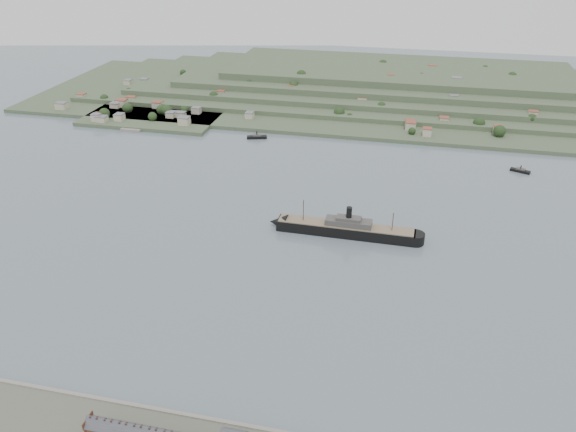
# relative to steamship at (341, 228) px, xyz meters

# --- Properties ---
(ground) EXTENTS (1400.00, 1400.00, 0.00)m
(ground) POSITION_rel_steamship_xyz_m (-45.69, -34.48, -4.99)
(ground) COLOR slate
(ground) RESTS_ON ground
(far_peninsula) EXTENTS (760.00, 309.00, 30.00)m
(far_peninsula) POSITION_rel_steamship_xyz_m (-17.79, 358.62, 6.89)
(far_peninsula) COLOR #3F5237
(far_peninsula) RESTS_ON ground
(steamship) EXTENTS (112.64, 14.71, 27.04)m
(steamship) POSITION_rel_steamship_xyz_m (0.00, 0.00, 0.00)
(steamship) COLOR black
(steamship) RESTS_ON ground
(ferry_west) EXTENTS (21.33, 11.55, 7.71)m
(ferry_west) POSITION_rel_steamship_xyz_m (-113.08, 178.27, -3.13)
(ferry_west) COLOR black
(ferry_west) RESTS_ON ground
(ferry_east) EXTENTS (17.73, 10.67, 6.44)m
(ferry_east) POSITION_rel_steamship_xyz_m (141.74, 147.04, -3.44)
(ferry_east) COLOR black
(ferry_east) RESTS_ON ground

